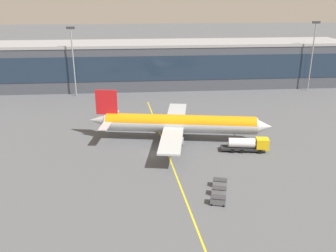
# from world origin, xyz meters

# --- Properties ---
(ground_plane) EXTENTS (700.00, 700.00, 0.00)m
(ground_plane) POSITION_xyz_m (0.00, 0.00, 0.00)
(ground_plane) COLOR #515459
(apron_lead_in_line) EXTENTS (6.22, 79.80, 0.01)m
(apron_lead_in_line) POSITION_xyz_m (2.46, 2.00, 0.00)
(apron_lead_in_line) COLOR yellow
(apron_lead_in_line) RESTS_ON ground_plane
(terminal_building) EXTENTS (173.59, 19.54, 16.90)m
(terminal_building) POSITION_xyz_m (-10.95, 64.20, 8.47)
(terminal_building) COLOR #424751
(terminal_building) RESTS_ON ground_plane
(main_airliner) EXTENTS (45.13, 35.92, 12.44)m
(main_airliner) POSITION_xyz_m (6.16, 7.86, 4.31)
(main_airliner) COLOR #B2B7BC
(main_airliner) RESTS_ON ground_plane
(fuel_tanker) EXTENTS (11.05, 4.11, 3.25)m
(fuel_tanker) POSITION_xyz_m (21.22, -0.54, 1.75)
(fuel_tanker) COLOR #232326
(fuel_tanker) RESTS_ON ground_plane
(baggage_cart_0) EXTENTS (2.96, 2.21, 1.48)m
(baggage_cart_0) POSITION_xyz_m (9.56, -22.34, 0.78)
(baggage_cart_0) COLOR #595B60
(baggage_cart_0) RESTS_ON ground_plane
(baggage_cart_1) EXTENTS (2.96, 2.21, 1.48)m
(baggage_cart_1) POSITION_xyz_m (10.41, -19.25, 0.78)
(baggage_cart_1) COLOR gray
(baggage_cart_1) RESTS_ON ground_plane
(baggage_cart_2) EXTENTS (2.96, 2.21, 1.48)m
(baggage_cart_2) POSITION_xyz_m (11.27, -16.17, 0.78)
(baggage_cart_2) COLOR gray
(baggage_cart_2) RESTS_ON ground_plane
(apron_light_mast_0) EXTENTS (2.80, 0.50, 24.99)m
(apron_light_mast_0) POSITION_xyz_m (59.56, 52.24, 14.51)
(apron_light_mast_0) COLOR gray
(apron_light_mast_0) RESTS_ON ground_plane
(apron_light_mast_1) EXTENTS (2.80, 0.50, 23.80)m
(apron_light_mast_1) POSITION_xyz_m (-25.53, 52.24, 13.89)
(apron_light_mast_1) COLOR gray
(apron_light_mast_1) RESTS_ON ground_plane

